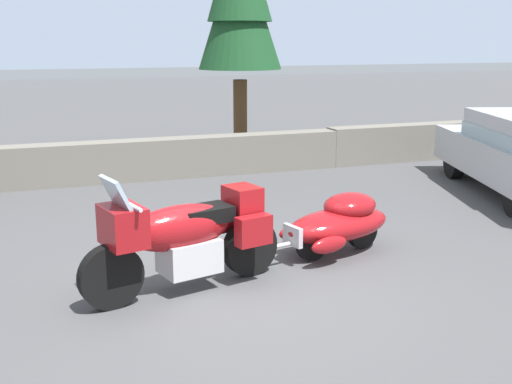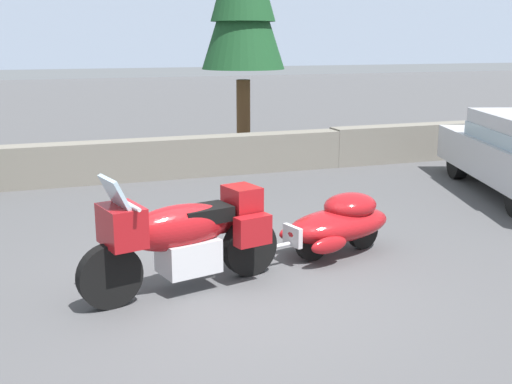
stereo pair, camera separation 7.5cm
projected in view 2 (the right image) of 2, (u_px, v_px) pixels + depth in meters
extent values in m
plane|color=#4C4C4F|center=(245.00, 296.00, 6.62)|extent=(80.00, 80.00, 0.00)
cube|color=slate|center=(146.00, 159.00, 12.09)|extent=(8.00, 0.50, 0.77)
cube|color=slate|center=(489.00, 138.00, 14.65)|extent=(8.00, 0.49, 0.80)
cube|color=#99A8BF|center=(40.00, 2.00, 92.91)|extent=(240.00, 80.00, 16.00)
cylinder|color=black|center=(110.00, 276.00, 6.27)|extent=(0.67, 0.29, 0.66)
cylinder|color=black|center=(250.00, 247.00, 7.14)|extent=(0.67, 0.29, 0.66)
cube|color=silver|center=(188.00, 255.00, 6.72)|extent=(0.69, 0.57, 0.36)
ellipsoid|color=maroon|center=(179.00, 227.00, 6.59)|extent=(1.27, 0.71, 0.48)
cube|color=maroon|center=(122.00, 226.00, 6.23)|extent=(0.47, 0.59, 0.40)
cube|color=#9EB7C6|center=(115.00, 194.00, 6.12)|extent=(0.29, 0.47, 0.34)
cube|color=black|center=(204.00, 214.00, 6.72)|extent=(0.63, 0.48, 0.16)
cube|color=maroon|center=(242.00, 199.00, 6.95)|extent=(0.41, 0.46, 0.28)
cube|color=maroon|center=(253.00, 230.00, 6.75)|extent=(0.43, 0.25, 0.32)
cube|color=maroon|center=(225.00, 218.00, 7.24)|extent=(0.43, 0.25, 0.32)
cylinder|color=silver|center=(125.00, 202.00, 6.20)|extent=(0.21, 0.69, 0.04)
cylinder|color=silver|center=(113.00, 251.00, 6.23)|extent=(0.26, 0.13, 0.54)
cylinder|color=black|center=(312.00, 243.00, 7.65)|extent=(0.45, 0.20, 0.44)
cylinder|color=black|center=(363.00, 232.00, 8.08)|extent=(0.45, 0.20, 0.44)
ellipsoid|color=maroon|center=(339.00, 225.00, 7.83)|extent=(1.62, 1.02, 0.40)
ellipsoid|color=maroon|center=(350.00, 206.00, 7.87)|extent=(0.83, 0.72, 0.32)
cube|color=silver|center=(293.00, 236.00, 7.46)|extent=(0.13, 0.33, 0.24)
ellipsoid|color=maroon|center=(329.00, 245.00, 7.37)|extent=(0.54, 0.26, 0.20)
ellipsoid|color=maroon|center=(296.00, 232.00, 7.89)|extent=(0.54, 0.26, 0.20)
cylinder|color=silver|center=(265.00, 249.00, 7.27)|extent=(0.69, 0.22, 0.05)
cylinder|color=black|center=(458.00, 161.00, 12.17)|extent=(0.42, 0.71, 0.68)
cylinder|color=brown|center=(243.00, 119.00, 14.13)|extent=(0.31, 0.31, 1.76)
cone|color=#194723|center=(243.00, 3.00, 13.54)|extent=(1.82, 1.82, 2.78)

